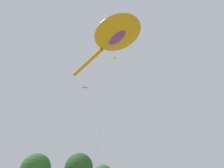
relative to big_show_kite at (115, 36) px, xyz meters
The scene contains 4 objects.
big_show_kite is the anchor object (origin of this frame).
small_kite_diamond_red 7.99m from the big_show_kite, 84.61° to the left, with size 3.26×2.40×13.44m.
small_kite_streamer_purple 5.07m from the big_show_kite, 51.90° to the left, with size 2.35×3.29×17.32m.
tree_broad_distant 43.33m from the big_show_kite, 66.20° to the left, with size 7.91×7.91×11.25m.
Camera 1 is at (-9.27, -1.30, 1.80)m, focal length 28.49 mm.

